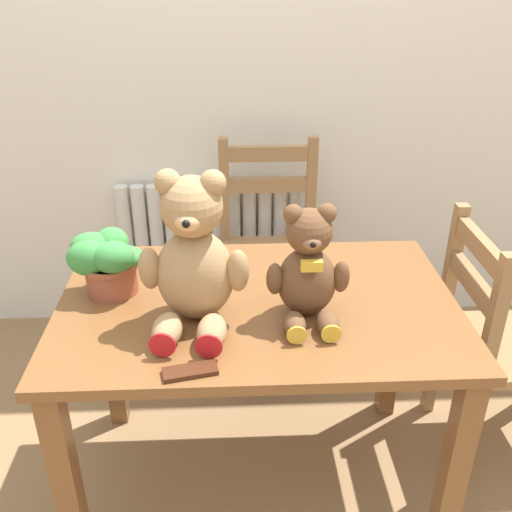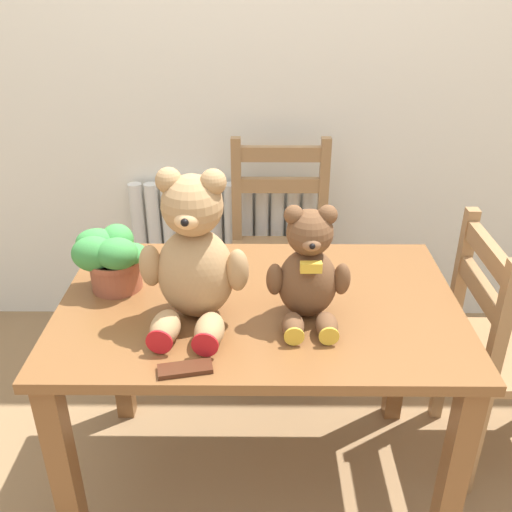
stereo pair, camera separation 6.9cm
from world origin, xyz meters
name	(u,v)px [view 2 (the right image)]	position (x,y,z in m)	size (l,w,h in m)	color
wall_back	(260,30)	(0.00, 1.39, 1.30)	(8.00, 0.04, 2.60)	silver
radiator	(224,261)	(-0.16, 1.32, 0.31)	(0.82, 0.10, 0.69)	silver
dining_table	(259,335)	(0.00, 0.36, 0.58)	(1.11, 0.71, 0.70)	brown
wooden_chair_behind	(280,254)	(0.08, 1.09, 0.47)	(0.40, 0.39, 0.92)	#997047
teddy_bear_left	(194,258)	(-0.17, 0.28, 0.88)	(0.29, 0.29, 0.41)	tan
teddy_bear_right	(308,272)	(0.13, 0.28, 0.84)	(0.22, 0.22, 0.31)	brown
potted_plant	(111,257)	(-0.42, 0.42, 0.80)	(0.21, 0.17, 0.18)	#9E5138
chocolate_bar	(185,369)	(-0.17, 0.05, 0.71)	(0.13, 0.05, 0.01)	#472314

